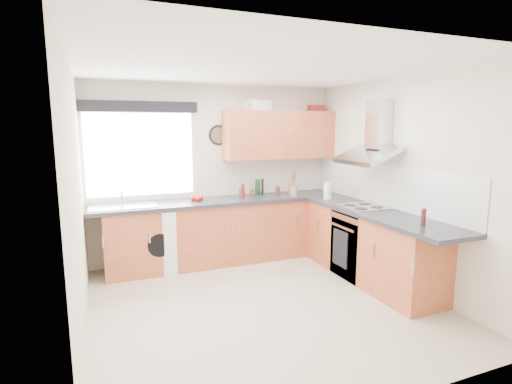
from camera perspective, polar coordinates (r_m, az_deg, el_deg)
name	(u,v)px	position (r m, az deg, el deg)	size (l,w,h in m)	color
ground_plane	(264,304)	(4.56, 1.16, -15.64)	(3.60, 3.60, 0.00)	beige
ceiling	(265,68)	(4.17, 1.28, 17.25)	(3.60, 3.60, 0.02)	white
wall_back	(216,173)	(5.87, -5.78, 2.71)	(3.60, 0.02, 2.50)	silver
wall_front	(376,234)	(2.67, 16.81, -5.82)	(3.60, 0.02, 2.50)	silver
wall_left	(77,204)	(3.86, -24.16, -1.61)	(0.02, 3.60, 2.50)	silver
wall_right	(400,183)	(5.17, 19.88, 1.27)	(0.02, 3.60, 2.50)	silver
window	(141,155)	(5.63, -16.15, 5.16)	(1.40, 0.02, 1.10)	white
window_blind	(139,107)	(5.53, -16.35, 11.63)	(1.50, 0.18, 0.14)	black
splashback	(383,185)	(5.39, 17.64, 0.96)	(0.01, 3.00, 0.54)	white
base_cab_back	(216,233)	(5.72, -5.78, -5.84)	(3.00, 0.58, 0.86)	#A34D2D
base_cab_corner	(314,223)	(6.33, 8.31, -4.39)	(0.60, 0.60, 0.86)	#A34D2D
base_cab_right	(370,247)	(5.27, 15.91, -7.52)	(0.58, 2.10, 0.86)	#A34D2D
worktop_back	(222,201)	(5.64, -4.85, -1.31)	(3.60, 0.62, 0.05)	#25242D
worktop_right	(379,214)	(5.03, 17.10, -3.01)	(0.62, 2.42, 0.05)	#25242D
sink	(123,203)	(5.39, -18.48, -1.56)	(0.84, 0.46, 0.10)	#B6BEC8
oven	(361,244)	(5.37, 14.83, -7.18)	(0.56, 0.58, 0.85)	black
hob_plate	(363,207)	(5.26, 15.06, -2.04)	(0.52, 0.52, 0.01)	#B6BEC8
extractor_hood	(373,139)	(5.22, 16.34, 7.27)	(0.52, 0.78, 0.66)	#B6BEC8
upper_cabinets	(280,135)	(6.01, 3.43, 8.15)	(1.70, 0.35, 0.70)	#A34D2D
washing_machine	(156,239)	(5.57, -14.04, -6.58)	(0.58, 0.56, 0.85)	white
wall_clock	(219,135)	(5.82, -5.33, 8.08)	(0.29, 0.29, 0.04)	black
casserole	(257,106)	(5.96, 0.15, 12.24)	(0.36, 0.26, 0.15)	white
storage_box	(315,108)	(6.40, 8.46, 11.73)	(0.22, 0.18, 0.10)	maroon
utensil_pot	(294,191)	(5.88, 5.42, 0.13)	(0.11, 0.11, 0.15)	gray
kitchen_roll	(328,191)	(5.72, 10.19, 0.21)	(0.11, 0.11, 0.24)	white
tomato_cluster	(197,198)	(5.57, -8.45, -0.88)	(0.16, 0.16, 0.07)	red
jar_0	(290,186)	(6.05, 4.90, 0.87)	(0.06, 0.06, 0.25)	olive
jar_1	(240,193)	(5.83, -2.28, -0.11)	(0.04, 0.04, 0.11)	#1A527E
jar_2	(263,186)	(6.03, 0.94, 0.81)	(0.04, 0.04, 0.24)	black
jar_3	(278,191)	(5.91, 3.10, 0.15)	(0.07, 0.07, 0.14)	#571F26
jar_4	(258,187)	(5.95, 0.24, 0.68)	(0.07, 0.07, 0.23)	#133717
jar_5	(252,193)	(5.88, -0.64, -0.07)	(0.06, 0.06, 0.10)	brown
jar_6	(256,191)	(5.98, 0.06, 0.14)	(0.05, 0.05, 0.11)	brown
jar_7	(243,191)	(5.68, -1.91, 0.11)	(0.06, 0.06, 0.21)	maroon
bottle_0	(423,217)	(4.50, 22.80, -3.30)	(0.05, 0.05, 0.18)	#461919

